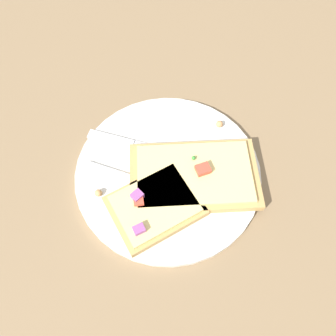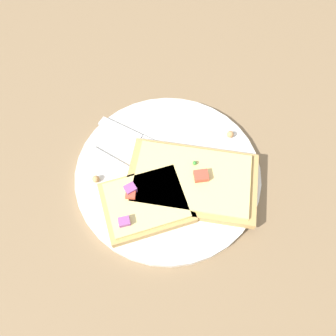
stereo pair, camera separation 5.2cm
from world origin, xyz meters
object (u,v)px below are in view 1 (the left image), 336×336
(fork, at_px, (153,186))
(pizza_slice_corner, at_px, (155,206))
(pizza_slice_main, at_px, (194,175))
(plate, at_px, (168,173))
(knife, at_px, (138,147))

(fork, relative_size, pizza_slice_corner, 1.30)
(pizza_slice_main, relative_size, pizza_slice_corner, 1.67)
(plate, distance_m, pizza_slice_main, 0.05)
(pizza_slice_main, bearing_deg, plate, -20.73)
(plate, relative_size, pizza_slice_corner, 2.14)
(fork, relative_size, pizza_slice_main, 0.78)
(plate, bearing_deg, fork, 103.04)
(knife, height_order, pizza_slice_corner, pizza_slice_corner)
(knife, bearing_deg, fork, -53.55)
(knife, relative_size, pizza_slice_corner, 1.28)
(pizza_slice_corner, bearing_deg, fork, -113.69)
(pizza_slice_main, xyz_separation_m, pizza_slice_corner, (-0.00, 0.08, 0.00))
(pizza_slice_main, height_order, pizza_slice_corner, pizza_slice_corner)
(pizza_slice_corner, bearing_deg, knife, -104.31)
(plate, bearing_deg, pizza_slice_main, -144.32)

